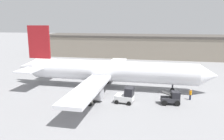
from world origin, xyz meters
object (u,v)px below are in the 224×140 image
Objects in this scene: airplane at (107,71)px; belt_loader_truck at (172,98)px; pushback_tug at (85,98)px; ground_crew_worker at (190,94)px; baggage_tug at (126,96)px.

belt_loader_truck is at bearing -28.55° from airplane.
airplane is at bearing 62.39° from pushback_tug.
pushback_tug is at bearing -39.45° from ground_crew_worker.
ground_crew_worker is 0.60× the size of baggage_tug.
belt_loader_truck is 0.90× the size of pushback_tug.
pushback_tug is (-15.89, -5.20, 0.11)m from ground_crew_worker.
pushback_tug reaches higher than ground_crew_worker.
airplane is at bearing -72.26° from ground_crew_worker.
airplane is 13.29m from belt_loader_truck.
baggage_tug reaches higher than pushback_tug.
ground_crew_worker is at bearing 32.85° from belt_loader_truck.
pushback_tug is at bearing -156.40° from baggage_tug.
airplane reaches higher than belt_loader_truck.
pushback_tug is (-1.38, -9.01, -2.16)m from airplane.
pushback_tug is (-12.83, -2.66, 0.09)m from belt_loader_truck.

